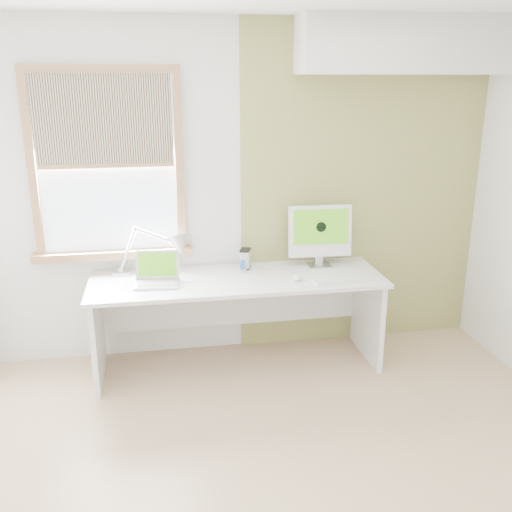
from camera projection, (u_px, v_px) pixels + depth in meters
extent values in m
cube|color=tan|center=(288.00, 481.00, 3.23)|extent=(4.00, 3.50, 0.02)
cube|color=white|center=(240.00, 193.00, 4.50)|extent=(4.00, 0.02, 2.60)
cube|color=#90944C|center=(362.00, 189.00, 4.64)|extent=(2.00, 0.02, 2.60)
cube|color=white|center=(405.00, 44.00, 4.19)|extent=(1.60, 0.40, 0.42)
cube|color=#936743|center=(32.00, 167.00, 4.13)|extent=(0.06, 0.06, 1.42)
cube|color=#936743|center=(179.00, 163.00, 4.31)|extent=(0.06, 0.06, 1.42)
cube|color=#936743|center=(99.00, 68.00, 4.01)|extent=(1.00, 0.06, 0.06)
cube|color=#936743|center=(114.00, 254.00, 4.40)|extent=(1.20, 0.14, 0.06)
cube|color=#D1E2F9|center=(107.00, 165.00, 4.23)|extent=(1.00, 0.01, 1.30)
cube|color=beige|center=(103.00, 120.00, 4.10)|extent=(0.98, 0.02, 0.65)
cube|color=#936743|center=(107.00, 166.00, 4.19)|extent=(0.98, 0.03, 0.03)
cube|color=white|center=(237.00, 280.00, 4.30)|extent=(2.20, 0.70, 0.03)
cube|color=white|center=(98.00, 334.00, 4.24)|extent=(0.04, 0.64, 0.70)
cube|color=white|center=(367.00, 315.00, 4.58)|extent=(0.04, 0.64, 0.70)
cube|color=white|center=(232.00, 297.00, 4.68)|extent=(2.08, 0.02, 0.48)
cylinder|color=silver|center=(121.00, 272.00, 4.39)|extent=(0.16, 0.16, 0.02)
sphere|color=silver|center=(121.00, 270.00, 4.38)|extent=(0.05, 0.05, 0.05)
cylinder|color=silver|center=(128.00, 250.00, 4.34)|extent=(0.15, 0.03, 0.33)
sphere|color=silver|center=(135.00, 229.00, 4.30)|extent=(0.04, 0.04, 0.04)
cylinder|color=silver|center=(155.00, 236.00, 4.32)|extent=(0.30, 0.08, 0.13)
sphere|color=silver|center=(175.00, 242.00, 4.33)|extent=(0.04, 0.04, 0.04)
cone|color=silver|center=(179.00, 246.00, 4.34)|extent=(0.23, 0.26, 0.20)
cube|color=silver|center=(157.00, 284.00, 4.15)|extent=(0.34, 0.25, 0.02)
cube|color=#B2B5B7|center=(157.00, 282.00, 4.15)|extent=(0.28, 0.16, 0.00)
cube|color=silver|center=(157.00, 264.00, 4.22)|extent=(0.32, 0.10, 0.21)
cube|color=#448A13|center=(157.00, 265.00, 4.22)|extent=(0.28, 0.07, 0.17)
cylinder|color=silver|center=(243.00, 272.00, 4.41)|extent=(0.07, 0.07, 0.02)
cube|color=silver|center=(243.00, 264.00, 4.39)|extent=(0.05, 0.02, 0.10)
cube|color=#194C99|center=(243.00, 265.00, 4.39)|extent=(0.04, 0.01, 0.07)
cube|color=silver|center=(245.00, 259.00, 4.50)|extent=(0.10, 0.13, 0.15)
cube|color=black|center=(245.00, 250.00, 4.47)|extent=(0.11, 0.14, 0.01)
cube|color=black|center=(245.00, 267.00, 4.52)|extent=(0.11, 0.14, 0.01)
cube|color=silver|center=(319.00, 265.00, 4.56)|extent=(0.19, 0.17, 0.01)
cube|color=silver|center=(319.00, 254.00, 4.57)|extent=(0.06, 0.02, 0.16)
cube|color=white|center=(320.00, 231.00, 4.50)|extent=(0.50, 0.10, 0.41)
cube|color=#448A13|center=(321.00, 227.00, 4.46)|extent=(0.44, 0.04, 0.27)
cylinder|color=black|center=(321.00, 227.00, 4.46)|extent=(0.08, 0.01, 0.08)
cube|color=white|center=(344.00, 280.00, 4.23)|extent=(0.48, 0.17, 0.02)
cube|color=white|center=(344.00, 278.00, 4.23)|extent=(0.44, 0.14, 0.00)
ellipsoid|color=white|center=(297.00, 278.00, 4.25)|extent=(0.07, 0.11, 0.03)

